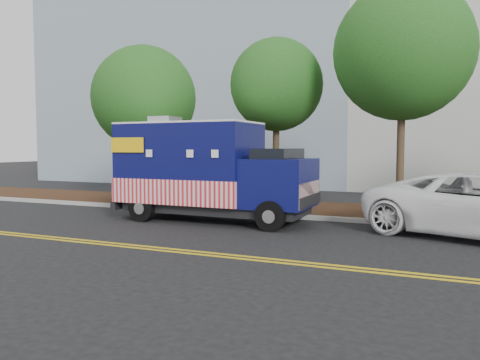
% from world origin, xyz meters
% --- Properties ---
extents(ground, '(120.00, 120.00, 0.00)m').
position_xyz_m(ground, '(0.00, 0.00, 0.00)').
color(ground, black).
rests_on(ground, ground).
extents(curb, '(120.00, 0.18, 0.15)m').
position_xyz_m(curb, '(0.00, 1.40, 0.07)').
color(curb, '#9E9E99').
rests_on(curb, ground).
extents(mulch_strip, '(120.00, 4.00, 0.15)m').
position_xyz_m(mulch_strip, '(0.00, 3.50, 0.07)').
color(mulch_strip, black).
rests_on(mulch_strip, ground).
extents(centerline_near, '(120.00, 0.10, 0.01)m').
position_xyz_m(centerline_near, '(0.00, -4.45, 0.01)').
color(centerline_near, gold).
rests_on(centerline_near, ground).
extents(centerline_far, '(120.00, 0.10, 0.01)m').
position_xyz_m(centerline_far, '(0.00, -4.70, 0.01)').
color(centerline_far, gold).
rests_on(centerline_far, ground).
extents(tree_a, '(4.43, 4.43, 6.80)m').
position_xyz_m(tree_a, '(-4.98, 2.87, 4.58)').
color(tree_a, '#38281C').
rests_on(tree_a, ground).
extents(tree_b, '(3.62, 3.62, 6.71)m').
position_xyz_m(tree_b, '(0.81, 3.43, 4.88)').
color(tree_b, '#38281C').
rests_on(tree_b, ground).
extents(tree_c, '(4.68, 4.68, 8.06)m').
position_xyz_m(tree_c, '(5.50, 2.98, 5.71)').
color(tree_c, '#38281C').
rests_on(tree_c, ground).
extents(sign_post, '(0.06, 0.06, 2.40)m').
position_xyz_m(sign_post, '(-2.12, 1.58, 1.20)').
color(sign_post, '#473828').
rests_on(sign_post, ground).
extents(food_truck, '(6.73, 2.62, 3.53)m').
position_xyz_m(food_truck, '(-0.50, -0.09, 1.60)').
color(food_truck, black).
rests_on(food_truck, ground).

